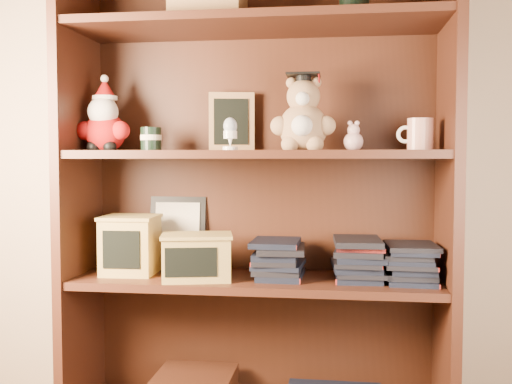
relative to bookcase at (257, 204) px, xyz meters
The scene contains 16 objects.
bookcase is the anchor object (origin of this frame).
shelf_lower 0.25m from the bookcase, 87.06° to the right, with size 1.14×0.33×0.02m.
shelf_upper 0.17m from the bookcase, 87.06° to the right, with size 1.14×0.33×0.02m.
santa_plush 0.56m from the bookcase, behind, with size 0.18×0.13×0.25m.
teachers_tin 0.40m from the bookcase, behind, with size 0.07×0.07×0.07m.
chalkboard_plaque 0.29m from the bookcase, 145.96° to the left, with size 0.15×0.10×0.19m.
egg_cup 0.27m from the bookcase, 117.59° to the right, with size 0.05×0.05×0.10m.
grad_teddy_bear 0.31m from the bookcase, 21.10° to the right, with size 0.20×0.17×0.24m.
pink_figurine 0.37m from the bookcase, ahead, with size 0.06×0.06×0.09m.
teacher_mug 0.55m from the bookcase, ahead, with size 0.11×0.08×0.10m.
certificate_frame 0.32m from the bookcase, 163.12° to the left, with size 0.19×0.05×0.24m.
treats_box 0.43m from the bookcase, behind, with size 0.18×0.18×0.19m.
pencils_box 0.26m from the bookcase, 146.11° to the right, with size 0.24×0.20×0.14m.
book_stack_left 0.20m from the bookcase, 34.01° to the right, with size 0.14×0.20×0.11m.
book_stack_mid 0.37m from the bookcase, ahead, with size 0.14×0.20×0.13m.
book_stack_right 0.51m from the bookcase, ahead, with size 0.14×0.20×0.13m.
Camera 1 is at (0.29, -0.56, 0.93)m, focal length 42.00 mm.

